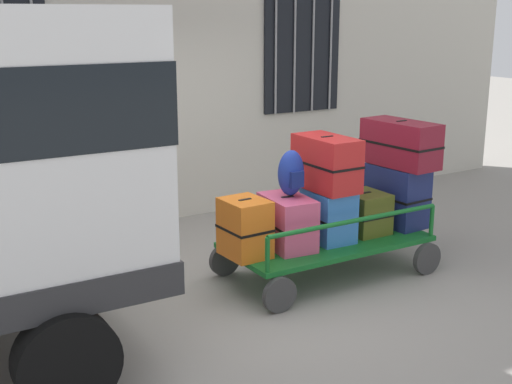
{
  "coord_description": "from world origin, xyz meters",
  "views": [
    {
      "loc": [
        -3.14,
        -5.27,
        2.57
      ],
      "look_at": [
        -0.05,
        -0.1,
        0.98
      ],
      "focal_mm": 47.62,
      "sensor_mm": 36.0,
      "label": 1
    }
  ],
  "objects_px": {
    "suitcase_center_middle": "(326,163)",
    "suitcase_right_bottom": "(397,195)",
    "suitcase_midleft_bottom": "(287,222)",
    "suitcase_right_middle": "(400,143)",
    "suitcase_midright_bottom": "(365,213)",
    "suitcase_center_bottom": "(328,215)",
    "luggage_cart": "(326,245)",
    "backpack": "(291,173)",
    "suitcase_left_bottom": "(245,228)"
  },
  "relations": [
    {
      "from": "suitcase_center_middle",
      "to": "suitcase_right_bottom",
      "type": "xyz_separation_m",
      "value": [
        0.94,
        -0.01,
        -0.45
      ]
    },
    {
      "from": "suitcase_midleft_bottom",
      "to": "suitcase_right_middle",
      "type": "height_order",
      "value": "suitcase_right_middle"
    },
    {
      "from": "suitcase_center_middle",
      "to": "suitcase_midright_bottom",
      "type": "bearing_deg",
      "value": -5.82
    },
    {
      "from": "suitcase_center_bottom",
      "to": "suitcase_midright_bottom",
      "type": "distance_m",
      "value": 0.47
    },
    {
      "from": "luggage_cart",
      "to": "suitcase_center_middle",
      "type": "height_order",
      "value": "suitcase_center_middle"
    },
    {
      "from": "suitcase_center_middle",
      "to": "backpack",
      "type": "distance_m",
      "value": 0.43
    },
    {
      "from": "luggage_cart",
      "to": "backpack",
      "type": "height_order",
      "value": "backpack"
    },
    {
      "from": "suitcase_midright_bottom",
      "to": "suitcase_center_middle",
      "type": "bearing_deg",
      "value": 174.18
    },
    {
      "from": "luggage_cart",
      "to": "suitcase_right_bottom",
      "type": "distance_m",
      "value": 1.01
    },
    {
      "from": "luggage_cart",
      "to": "suitcase_left_bottom",
      "type": "height_order",
      "value": "suitcase_left_bottom"
    },
    {
      "from": "suitcase_center_bottom",
      "to": "suitcase_left_bottom",
      "type": "bearing_deg",
      "value": 178.45
    },
    {
      "from": "suitcase_midleft_bottom",
      "to": "suitcase_right_middle",
      "type": "xyz_separation_m",
      "value": [
        1.41,
        0.01,
        0.63
      ]
    },
    {
      "from": "suitcase_midleft_bottom",
      "to": "suitcase_midright_bottom",
      "type": "relative_size",
      "value": 1.37
    },
    {
      "from": "suitcase_midleft_bottom",
      "to": "suitcase_center_middle",
      "type": "distance_m",
      "value": 0.7
    },
    {
      "from": "luggage_cart",
      "to": "suitcase_right_middle",
      "type": "height_order",
      "value": "suitcase_right_middle"
    },
    {
      "from": "suitcase_left_bottom",
      "to": "backpack",
      "type": "xyz_separation_m",
      "value": [
        0.51,
        0.01,
        0.45
      ]
    },
    {
      "from": "suitcase_center_bottom",
      "to": "suitcase_right_middle",
      "type": "distance_m",
      "value": 1.13
    },
    {
      "from": "suitcase_right_middle",
      "to": "backpack",
      "type": "relative_size",
      "value": 1.98
    },
    {
      "from": "suitcase_left_bottom",
      "to": "suitcase_center_bottom",
      "type": "xyz_separation_m",
      "value": [
        0.94,
        -0.03,
        -0.02
      ]
    },
    {
      "from": "suitcase_left_bottom",
      "to": "suitcase_center_bottom",
      "type": "relative_size",
      "value": 1.03
    },
    {
      "from": "suitcase_left_bottom",
      "to": "suitcase_center_bottom",
      "type": "height_order",
      "value": "suitcase_left_bottom"
    },
    {
      "from": "suitcase_center_middle",
      "to": "backpack",
      "type": "relative_size",
      "value": 1.63
    },
    {
      "from": "luggage_cart",
      "to": "suitcase_midright_bottom",
      "type": "xyz_separation_m",
      "value": [
        0.47,
        -0.01,
        0.27
      ]
    },
    {
      "from": "suitcase_midright_bottom",
      "to": "backpack",
      "type": "relative_size",
      "value": 1.06
    },
    {
      "from": "suitcase_midright_bottom",
      "to": "backpack",
      "type": "height_order",
      "value": "backpack"
    },
    {
      "from": "suitcase_left_bottom",
      "to": "backpack",
      "type": "distance_m",
      "value": 0.69
    },
    {
      "from": "luggage_cart",
      "to": "suitcase_midleft_bottom",
      "type": "relative_size",
      "value": 3.28
    },
    {
      "from": "suitcase_center_middle",
      "to": "suitcase_right_middle",
      "type": "relative_size",
      "value": 0.82
    },
    {
      "from": "luggage_cart",
      "to": "suitcase_right_middle",
      "type": "relative_size",
      "value": 2.41
    },
    {
      "from": "suitcase_midleft_bottom",
      "to": "suitcase_center_bottom",
      "type": "xyz_separation_m",
      "value": [
        0.47,
        -0.03,
        0.0
      ]
    },
    {
      "from": "suitcase_midright_bottom",
      "to": "suitcase_right_middle",
      "type": "relative_size",
      "value": 0.53
    },
    {
      "from": "suitcase_midright_bottom",
      "to": "suitcase_right_bottom",
      "type": "xyz_separation_m",
      "value": [
        0.47,
        0.04,
        0.11
      ]
    },
    {
      "from": "suitcase_midright_bottom",
      "to": "suitcase_right_middle",
      "type": "distance_m",
      "value": 0.82
    },
    {
      "from": "suitcase_left_bottom",
      "to": "suitcase_midright_bottom",
      "type": "relative_size",
      "value": 1.17
    },
    {
      "from": "luggage_cart",
      "to": "backpack",
      "type": "xyz_separation_m",
      "value": [
        -0.42,
        0.02,
        0.79
      ]
    },
    {
      "from": "suitcase_center_middle",
      "to": "suitcase_center_bottom",
      "type": "bearing_deg",
      "value": -90.0
    },
    {
      "from": "suitcase_midright_bottom",
      "to": "luggage_cart",
      "type": "bearing_deg",
      "value": 178.97
    },
    {
      "from": "suitcase_midright_bottom",
      "to": "suitcase_right_middle",
      "type": "xyz_separation_m",
      "value": [
        0.47,
        0.03,
        0.67
      ]
    },
    {
      "from": "suitcase_midleft_bottom",
      "to": "backpack",
      "type": "bearing_deg",
      "value": 9.58
    },
    {
      "from": "luggage_cart",
      "to": "suitcase_center_middle",
      "type": "distance_m",
      "value": 0.84
    },
    {
      "from": "luggage_cart",
      "to": "suitcase_left_bottom",
      "type": "bearing_deg",
      "value": 179.44
    },
    {
      "from": "suitcase_left_bottom",
      "to": "suitcase_midright_bottom",
      "type": "distance_m",
      "value": 1.41
    },
    {
      "from": "suitcase_center_bottom",
      "to": "suitcase_right_bottom",
      "type": "bearing_deg",
      "value": 2.83
    },
    {
      "from": "suitcase_center_bottom",
      "to": "suitcase_midright_bottom",
      "type": "bearing_deg",
      "value": 0.95
    },
    {
      "from": "suitcase_midleft_bottom",
      "to": "suitcase_center_middle",
      "type": "relative_size",
      "value": 0.89
    },
    {
      "from": "luggage_cart",
      "to": "backpack",
      "type": "bearing_deg",
      "value": 177.45
    },
    {
      "from": "luggage_cart",
      "to": "suitcase_midright_bottom",
      "type": "height_order",
      "value": "suitcase_midright_bottom"
    },
    {
      "from": "suitcase_midleft_bottom",
      "to": "suitcase_right_bottom",
      "type": "relative_size",
      "value": 0.96
    },
    {
      "from": "suitcase_left_bottom",
      "to": "suitcase_right_middle",
      "type": "height_order",
      "value": "suitcase_right_middle"
    },
    {
      "from": "suitcase_right_bottom",
      "to": "backpack",
      "type": "xyz_separation_m",
      "value": [
        -1.36,
        -0.01,
        0.41
      ]
    }
  ]
}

